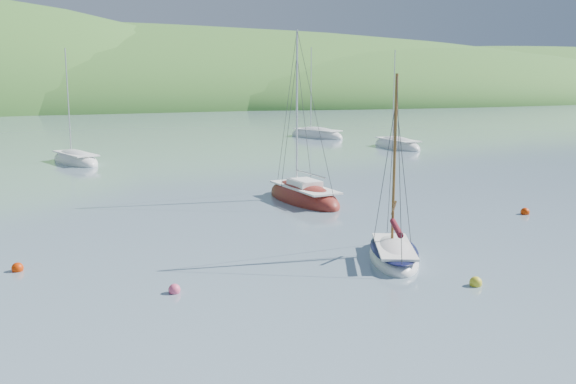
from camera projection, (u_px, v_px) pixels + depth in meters
name	position (u px, v px, depth m)	size (l,w,h in m)	color
ground	(392.00, 298.00, 21.85)	(700.00, 700.00, 0.00)	slate
shoreline_hills	(33.00, 104.00, 175.60)	(690.00, 135.00, 56.00)	#33772D
daysailer_white	(394.00, 254.00, 26.44)	(3.94, 5.60, 8.10)	white
sloop_red	(303.00, 198.00, 38.78)	(3.15, 7.64, 11.04)	#95351B
distant_sloop_a	(75.00, 161.00, 55.81)	(4.71, 7.95, 10.71)	white
distant_sloop_b	(316.00, 136.00, 79.41)	(5.71, 8.86, 11.93)	white
distant_sloop_d	(397.00, 146.00, 67.74)	(2.75, 7.78, 11.09)	white
mooring_buoys	(344.00, 252.00, 27.05)	(26.14, 9.46, 0.49)	gold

